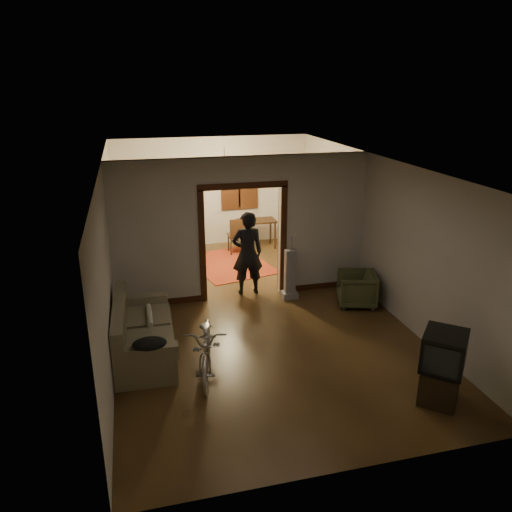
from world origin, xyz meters
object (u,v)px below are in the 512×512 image
object	(u,v)px
bicycle	(207,346)
armchair	(357,289)
sofa	(144,329)
person	(247,253)
locker	(161,220)
desk	(256,234)

from	to	relation	value
bicycle	armchair	bearing A→B (deg)	38.15
sofa	person	distance (m)	2.93
person	armchair	bearing A→B (deg)	151.31
bicycle	locker	size ratio (longest dim) A/B	1.03
bicycle	person	size ratio (longest dim) A/B	0.97
armchair	person	xyz separation A→B (m)	(-1.91, 1.07, 0.53)
sofa	bicycle	distance (m)	1.15
person	desk	distance (m)	3.00
armchair	desk	bearing A→B (deg)	-148.14
desk	sofa	bearing A→B (deg)	-120.21
armchair	locker	distance (m)	5.41
sofa	desk	size ratio (longest dim) A/B	2.01
bicycle	sofa	bearing A→B (deg)	150.57
bicycle	armchair	world-z (taller)	bicycle
person	locker	world-z (taller)	person
person	desk	size ratio (longest dim) A/B	1.75
person	locker	distance (m)	3.45
bicycle	armchair	size ratio (longest dim) A/B	2.31
locker	desk	distance (m)	2.45
bicycle	locker	xyz separation A→B (m)	(-0.23, 5.83, 0.37)
sofa	person	world-z (taller)	person
sofa	desk	distance (m)	5.67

